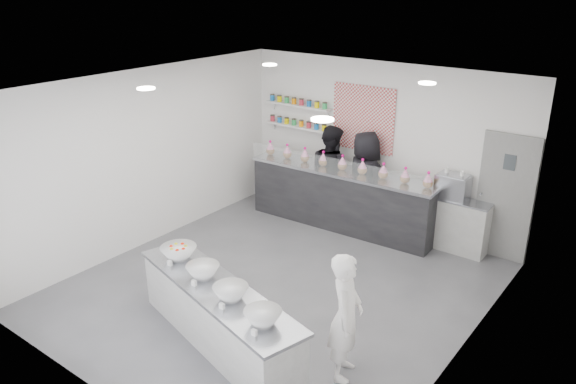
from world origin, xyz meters
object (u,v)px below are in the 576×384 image
object	(u,v)px
back_bar	(341,199)
staff_left	(331,172)
woman_prep	(346,317)
staff_right	(365,180)
espresso_ledge	(451,224)
espresso_machine	(453,187)
prep_counter	(218,315)

from	to	relation	value
back_bar	staff_left	bearing A→B (deg)	145.61
woman_prep	staff_right	distance (m)	4.19
woman_prep	staff_left	distance (m)	4.57
espresso_ledge	espresso_machine	world-z (taller)	espresso_machine
espresso_machine	staff_right	xyz separation A→B (m)	(-1.59, -0.12, -0.21)
espresso_machine	woman_prep	xyz separation A→B (m)	(0.32, -3.85, -0.33)
back_bar	staff_right	distance (m)	0.54
woman_prep	staff_left	world-z (taller)	staff_left
prep_counter	espresso_machine	bearing A→B (deg)	88.49
espresso_ledge	staff_right	xyz separation A→B (m)	(-1.63, -0.12, 0.45)
staff_right	prep_counter	bearing A→B (deg)	119.16
staff_left	espresso_ledge	bearing A→B (deg)	-161.44
prep_counter	espresso_machine	xyz separation A→B (m)	(1.26, 4.30, 0.72)
prep_counter	back_bar	xyz separation A→B (m)	(-0.65, 3.93, 0.16)
back_bar	espresso_machine	bearing A→B (deg)	8.45
staff_left	woman_prep	bearing A→B (deg)	140.91
espresso_machine	staff_right	bearing A→B (deg)	-175.75
woman_prep	staff_left	xyz separation A→B (m)	(-2.63, 3.73, 0.13)
back_bar	staff_left	xyz separation A→B (m)	(-0.40, 0.25, 0.35)
prep_counter	staff_left	distance (m)	4.34
back_bar	espresso_machine	xyz separation A→B (m)	(1.91, 0.37, 0.56)
prep_counter	espresso_machine	size ratio (longest dim) A/B	5.58
espresso_ledge	espresso_machine	size ratio (longest dim) A/B	2.36
staff_left	staff_right	xyz separation A→B (m)	(0.73, 0.00, 0.00)
espresso_machine	woman_prep	size ratio (longest dim) A/B	0.33
back_bar	woman_prep	distance (m)	4.14
prep_counter	back_bar	bearing A→B (deg)	114.29
espresso_machine	woman_prep	bearing A→B (deg)	-85.25
espresso_machine	staff_right	distance (m)	1.60
espresso_ledge	woman_prep	xyz separation A→B (m)	(0.27, -3.85, 0.32)
espresso_ledge	espresso_machine	distance (m)	0.66
espresso_machine	back_bar	bearing A→B (deg)	-169.12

